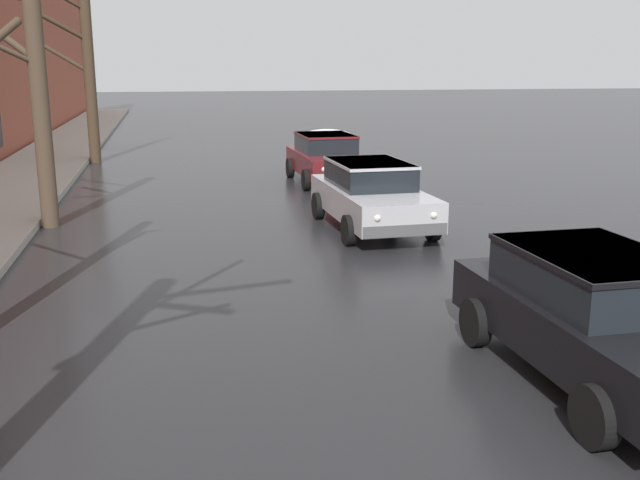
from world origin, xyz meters
TOP-DOWN VIEW (x-y plane):
  - snow_bank_along_left_kerb at (4.38, 29.03)m, footprint 2.51×1.18m
  - bare_tree_mid_block at (-4.71, 15.83)m, footprint 2.26×1.92m
  - bare_tree_far_down_block at (-4.71, 26.75)m, footprint 2.51×3.16m
  - sedan_black_approaching_near_lane at (2.42, 6.36)m, footprint 1.98×4.17m
  - sedan_silver_parked_kerbside_close at (2.08, 14.24)m, footprint 1.99×4.25m
  - sedan_maroon_parked_kerbside_mid at (2.50, 20.56)m, footprint 1.99×4.08m

SIDE VIEW (x-z plane):
  - snow_bank_along_left_kerb at x=4.38m, z-range -0.02..0.82m
  - sedan_maroon_parked_kerbside_mid at x=2.50m, z-range 0.04..1.46m
  - sedan_black_approaching_near_lane at x=2.42m, z-range 0.04..1.46m
  - sedan_silver_parked_kerbside_close at x=2.08m, z-range 0.04..1.46m
  - bare_tree_mid_block at x=-4.71m, z-range 0.12..6.10m
  - bare_tree_far_down_block at x=-4.71m, z-range -0.02..7.07m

